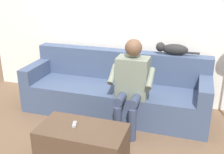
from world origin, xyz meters
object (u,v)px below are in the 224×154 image
(person_solo_seated, at_px, (132,81))
(coffee_table, at_px, (83,144))
(couch, at_px, (115,91))
(remote_gray, at_px, (75,124))
(cat_on_backrest, at_px, (172,49))

(person_solo_seated, bearing_deg, coffee_table, 68.72)
(couch, height_order, person_solo_seated, person_solo_seated)
(remote_gray, bearing_deg, cat_on_backrest, 133.82)
(coffee_table, distance_m, cat_on_backrest, 1.78)
(coffee_table, xyz_separation_m, remote_gray, (0.09, -0.03, 0.21))
(cat_on_backrest, bearing_deg, couch, 19.04)
(coffee_table, bearing_deg, person_solo_seated, -111.28)
(coffee_table, xyz_separation_m, person_solo_seated, (-0.32, -0.82, 0.45))
(couch, height_order, coffee_table, couch)
(person_solo_seated, bearing_deg, cat_on_backrest, -122.80)
(cat_on_backrest, relative_size, remote_gray, 5.33)
(coffee_table, distance_m, remote_gray, 0.23)
(cat_on_backrest, bearing_deg, remote_gray, 60.09)
(couch, relative_size, person_solo_seated, 2.22)
(couch, bearing_deg, remote_gray, 85.42)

